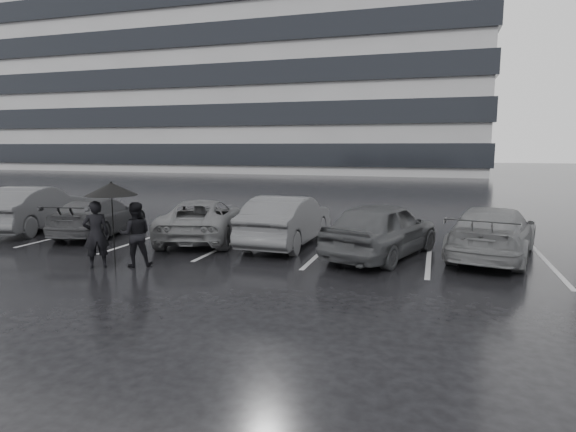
% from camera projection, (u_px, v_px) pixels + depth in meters
% --- Properties ---
extents(ground, '(160.00, 160.00, 0.00)m').
position_uv_depth(ground, '(276.00, 268.00, 11.27)').
color(ground, black).
rests_on(ground, ground).
extents(office_building, '(61.00, 26.00, 29.00)m').
position_uv_depth(office_building, '(232.00, 55.00, 61.01)').
color(office_building, gray).
rests_on(office_building, ground).
extents(car_main, '(2.96, 4.56, 1.45)m').
position_uv_depth(car_main, '(382.00, 229.00, 12.36)').
color(car_main, black).
rests_on(car_main, ground).
extents(car_west_a, '(1.66, 4.39, 1.43)m').
position_uv_depth(car_west_a, '(287.00, 220.00, 13.88)').
color(car_west_a, '#2D2C2F').
rests_on(car_west_a, ground).
extents(car_west_b, '(3.16, 4.84, 1.24)m').
position_uv_depth(car_west_b, '(203.00, 220.00, 14.63)').
color(car_west_b, '#464749').
rests_on(car_west_b, ground).
extents(car_west_c, '(2.35, 4.35, 1.20)m').
position_uv_depth(car_west_c, '(100.00, 216.00, 15.51)').
color(car_west_c, black).
rests_on(car_west_c, ground).
extents(car_west_d, '(2.55, 4.80, 1.50)m').
position_uv_depth(car_west_d, '(33.00, 208.00, 16.24)').
color(car_west_d, '#2D2C2F').
rests_on(car_west_d, ground).
extents(car_east, '(2.78, 4.83, 1.32)m').
position_uv_depth(car_east, '(493.00, 232.00, 12.27)').
color(car_east, '#464749').
rests_on(car_east, ground).
extents(pedestrian_left, '(0.69, 0.66, 1.59)m').
position_uv_depth(pedestrian_left, '(96.00, 234.00, 11.26)').
color(pedestrian_left, black).
rests_on(pedestrian_left, ground).
extents(pedestrian_right, '(0.94, 0.89, 1.54)m').
position_uv_depth(pedestrian_right, '(135.00, 234.00, 11.37)').
color(pedestrian_right, black).
rests_on(pedestrian_right, ground).
extents(umbrella, '(1.19, 1.19, 2.02)m').
position_uv_depth(umbrella, '(111.00, 189.00, 11.24)').
color(umbrella, black).
rests_on(umbrella, ground).
extents(stall_stripes, '(19.72, 5.00, 0.00)m').
position_uv_depth(stall_stripes, '(278.00, 245.00, 13.87)').
color(stall_stripes, '#9C9C9E').
rests_on(stall_stripes, ground).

